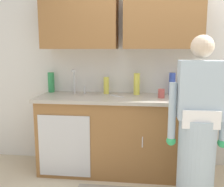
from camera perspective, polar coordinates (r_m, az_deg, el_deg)
name	(u,v)px	position (r m, az deg, el deg)	size (l,w,h in m)	color
kitchen_wall_with_uppers	(154,51)	(3.35, 9.23, 9.15)	(4.80, 0.44, 2.70)	silver
counter_cabinet	(119,136)	(3.24, 1.49, -9.23)	(1.90, 0.62, 0.90)	brown
countertop	(119,98)	(3.12, 1.59, -1.02)	(1.96, 0.66, 0.04)	#A8A093
sink	(75,97)	(3.22, -8.11, -0.68)	(0.50, 0.36, 0.35)	#B7BABF
person_at_sink	(197,138)	(2.55, 18.10, -9.26)	(0.55, 0.34, 1.62)	white
bottle_water_tall	(172,84)	(3.28, 12.96, 2.04)	(0.08, 0.08, 0.27)	#334CB2
bottle_soap	(51,82)	(3.51, -13.14, 2.40)	(0.08, 0.08, 0.26)	#2D8C4C
bottle_dish_liquid	(185,86)	(3.33, 15.73, 1.62)	(0.06, 0.06, 0.23)	#E05933
bottle_cleaner_spray	(106,85)	(3.30, -1.26, 1.78)	(0.07, 0.07, 0.21)	#D8D14C
bottle_water_short	(137,84)	(3.24, 5.40, 2.08)	(0.08, 0.08, 0.26)	#D8D14C
cup_by_sink	(161,93)	(3.07, 10.71, 0.01)	(0.08, 0.08, 0.10)	#B24C47
knife_on_counter	(116,96)	(3.14, 0.90, -0.51)	(0.24, 0.02, 0.01)	silver
sponge	(178,97)	(3.12, 14.20, -0.65)	(0.11, 0.07, 0.03)	#4CBF4C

